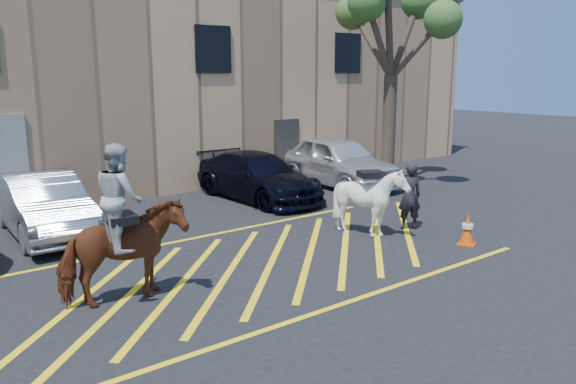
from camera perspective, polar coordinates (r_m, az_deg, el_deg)
ground at (r=11.99m, az=-2.52°, el=-6.74°), size 90.00×90.00×0.00m
car_silver_sedan at (r=14.70m, az=-23.57°, el=-1.21°), size 1.72×4.59×1.50m
car_blue_suv at (r=17.42m, az=-3.11°, el=1.60°), size 2.16×4.97×1.42m
car_white_suv at (r=19.58m, az=5.09°, el=3.17°), size 2.45×5.20×1.72m
handler at (r=14.32m, az=12.23°, el=-0.42°), size 0.73×0.64×1.68m
warehouse at (r=22.26m, az=-21.12°, el=10.70°), size 32.42×10.20×7.30m
hatching_zone at (r=11.76m, az=-1.67°, el=-7.09°), size 12.60×5.12×0.01m
mounted_bay at (r=9.83m, az=-16.50°, el=-4.72°), size 2.15×1.12×2.75m
saddled_white at (r=13.53m, az=8.35°, el=-0.92°), size 1.84×1.94×1.70m
traffic_cone at (r=13.44m, az=17.77°, el=-3.62°), size 0.50×0.50×0.73m
tree at (r=19.29m, az=10.61°, el=17.28°), size 3.99×4.37×7.31m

